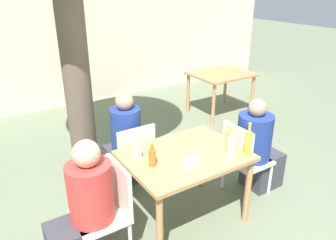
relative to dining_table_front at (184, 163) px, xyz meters
The scene contains 18 objects.
ground_plane 0.67m from the dining_table_front, ahead, with size 30.00×30.00×0.00m, color #667056.
cafe_building_wall 4.12m from the dining_table_front, 90.00° to the left, with size 10.00×0.08×2.80m.
dining_table_front is the anchor object (origin of this frame).
dining_table_back 3.09m from the dining_table_front, 42.34° to the left, with size 1.04×0.85×0.77m.
patio_chair_0 0.83m from the dining_table_front, behind, with size 0.44×0.44×0.88m.
patio_chair_1 0.83m from the dining_table_front, ahead, with size 0.44×0.44×0.88m.
patio_chair_2 0.73m from the dining_table_front, 109.01° to the left, with size 0.44×0.44×0.88m.
person_seated_0 1.05m from the dining_table_front, behind, with size 0.59×0.38×1.18m.
person_seated_1 1.05m from the dining_table_front, ahead, with size 0.59×0.39×1.15m.
person_seated_2 0.94m from the dining_table_front, 104.39° to the left, with size 0.34×0.57×1.21m.
amber_bottle_0 0.42m from the dining_table_front, behind, with size 0.07×0.07×0.23m.
oil_cruet_1 0.64m from the dining_table_front, 33.31° to the right, with size 0.06×0.06×0.33m.
oil_cruet_2 0.49m from the dining_table_front, 20.43° to the right, with size 0.07×0.07×0.26m.
water_bottle_3 0.48m from the dining_table_front, 40.85° to the right, with size 0.07×0.07×0.29m.
drinking_glass_0 0.51m from the dining_table_front, 11.93° to the right, with size 0.06×0.06×0.13m.
drinking_glass_1 0.26m from the dining_table_front, 98.86° to the right, with size 0.08×0.08×0.09m.
drinking_glass_2 0.48m from the dining_table_front, 157.19° to the left, with size 0.08×0.08×0.12m.
drinking_glass_3 0.31m from the dining_table_front, 118.58° to the right, with size 0.08×0.08×0.10m.
Camera 1 is at (-1.63, -2.25, 2.32)m, focal length 35.00 mm.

